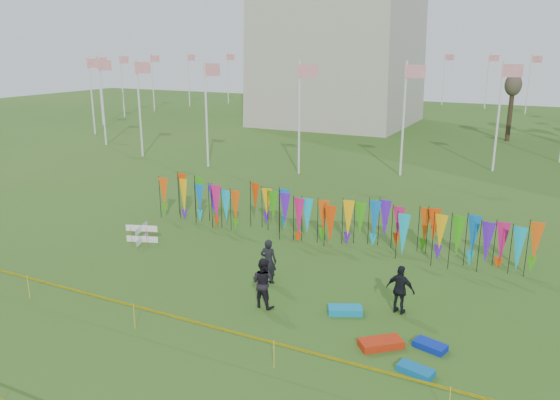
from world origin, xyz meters
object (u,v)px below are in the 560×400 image
at_px(kite_bag_teal, 416,370).
at_px(person_left, 268,261).
at_px(person_right, 400,290).
at_px(person_mid, 263,283).
at_px(box_kite, 142,234).
at_px(kite_bag_blue, 430,346).
at_px(kite_bag_red, 381,343).
at_px(kite_bag_turquoise, 345,310).

bearing_deg(kite_bag_teal, person_left, 151.34).
bearing_deg(person_right, person_mid, 29.36).
bearing_deg(person_left, box_kite, -19.14).
xyz_separation_m(person_left, kite_bag_teal, (6.62, -3.62, -0.80)).
xyz_separation_m(box_kite, person_mid, (8.24, -3.22, 0.48)).
bearing_deg(box_kite, kite_bag_blue, -13.65).
height_order(box_kite, kite_bag_red, box_kite).
height_order(person_mid, kite_bag_red, person_mid).
bearing_deg(person_mid, person_right, -153.51).
bearing_deg(kite_bag_turquoise, kite_bag_red, -42.41).
height_order(person_right, kite_bag_blue, person_right).
height_order(box_kite, person_right, person_right).
bearing_deg(person_mid, kite_bag_blue, -176.18).
relative_size(person_right, kite_bag_teal, 1.72).
relative_size(kite_bag_red, kite_bag_teal, 1.31).
distance_m(person_left, kite_bag_red, 6.02).
height_order(person_left, kite_bag_blue, person_left).
height_order(person_left, kite_bag_red, person_left).
xyz_separation_m(person_left, kite_bag_turquoise, (3.58, -1.09, -0.78)).
bearing_deg(person_mid, kite_bag_turquoise, -158.18).
xyz_separation_m(kite_bag_blue, kite_bag_teal, (-0.09, -1.51, -0.00)).
relative_size(kite_bag_turquoise, kite_bag_blue, 1.20).
bearing_deg(person_left, kite_bag_blue, 153.56).
bearing_deg(kite_bag_teal, kite_bag_blue, 86.45).
height_order(box_kite, kite_bag_teal, box_kite).
distance_m(box_kite, person_mid, 8.86).
distance_m(person_left, person_mid, 2.05).
relative_size(person_mid, kite_bag_red, 1.38).
relative_size(kite_bag_blue, kite_bag_red, 0.73).
bearing_deg(person_right, kite_bag_blue, 136.53).
xyz_separation_m(person_mid, kite_bag_blue, (5.93, -0.22, -0.81)).
xyz_separation_m(box_kite, person_right, (12.71, -1.55, 0.44)).
height_order(person_left, person_mid, person_mid).
bearing_deg(kite_bag_turquoise, person_left, 163.02).
xyz_separation_m(person_left, kite_bag_blue, (6.72, -2.11, -0.79)).
distance_m(person_mid, kite_bag_teal, 6.15).
distance_m(box_kite, kite_bag_blue, 14.59).
relative_size(box_kite, kite_bag_turquoise, 0.75).
xyz_separation_m(person_mid, kite_bag_red, (4.55, -0.80, -0.79)).
relative_size(person_left, kite_bag_blue, 1.84).
relative_size(box_kite, kite_bag_red, 0.65).
xyz_separation_m(person_left, kite_bag_red, (5.33, -2.69, -0.77)).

